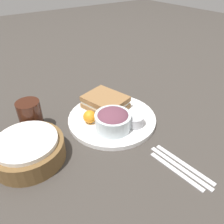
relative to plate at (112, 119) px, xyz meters
The scene contains 11 objects.
ground_plane 0.01m from the plate, ahead, with size 4.00×4.00×0.00m, color #3D3833.
plate is the anchor object (origin of this frame).
sandwich 0.07m from the plate, 13.42° to the right, with size 0.17×0.15×0.05m.
salad_bowl 0.07m from the plate, 146.84° to the left, with size 0.11×0.11×0.06m.
dressing_cup 0.09m from the plate, 155.78° to the right, with size 0.06×0.06×0.03m, color #B7B7BC.
orange_wedge 0.08m from the plate, 75.74° to the left, with size 0.04×0.04×0.04m, color orange.
drink_glass 0.26m from the plate, 65.57° to the left, with size 0.07×0.07×0.11m, color #38190F.
bread_basket 0.29m from the plate, 91.74° to the left, with size 0.20×0.20×0.07m.
fork 0.28m from the plate, behind, with size 0.18×0.01×0.01m, color silver.
knife 0.27m from the plate, behind, with size 0.19×0.01×0.01m, color silver.
spoon 0.28m from the plate, behind, with size 0.16×0.01×0.01m, color silver.
Camera 1 is at (-0.48, 0.35, 0.45)m, focal length 35.00 mm.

